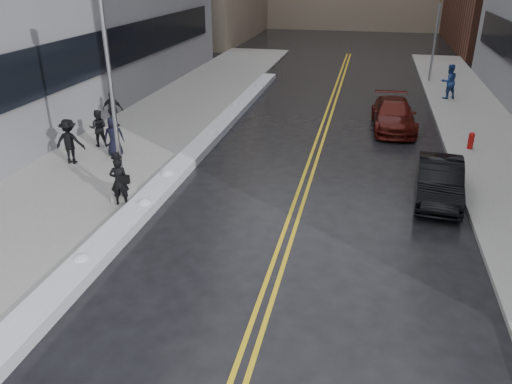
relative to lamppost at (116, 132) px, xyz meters
The scene contains 17 objects.
ground 4.62m from the lamppost, 31.22° to the right, with size 160.00×160.00×0.00m, color black.
sidewalk_west 8.72m from the lamppost, 107.03° to the left, with size 5.50×50.00×0.15m, color gray.
sidewalk_east 15.71m from the lamppost, 31.03° to the left, with size 4.00×50.00×0.15m, color gray.
lane_line_left 10.12m from the lamppost, 54.77° to the left, with size 0.12×50.00×0.01m, color gold.
lane_line_right 10.29m from the lamppost, 53.36° to the left, with size 0.12×50.00×0.01m, color gold.
snow_ridge 6.50m from the lamppost, 81.94° to the left, with size 0.90×30.00×0.34m, color silver.
lamppost is the anchor object (origin of this frame).
fire_hydrant 14.81m from the lamppost, 33.04° to the left, with size 0.26×0.26×0.73m.
traffic_signal 24.98m from the lamppost, 61.79° to the left, with size 0.16×0.20×6.00m.
pedestrian_fedora 1.61m from the lamppost, 75.52° to the right, with size 0.60×0.39×1.64m, color black.
pedestrian_b 6.16m from the lamppost, 126.01° to the left, with size 0.78×0.61×1.61m, color black.
pedestrian_c 4.75m from the lamppost, 120.55° to the left, with size 0.80×0.52×1.64m, color black.
pedestrian_d 8.72m from the lamppost, 119.21° to the left, with size 1.03×0.43×1.76m, color black.
pedestrian_e 4.71m from the lamppost, 143.01° to the left, with size 1.16×0.67×1.80m, color black.
pedestrian_east 21.15m from the lamppost, 54.15° to the left, with size 0.97×0.75×1.99m, color navy.
car_black 10.93m from the lamppost, 14.53° to the left, with size 1.46×4.19×1.38m, color black.
car_maroon 14.17m from the lamppost, 49.58° to the left, with size 1.98×4.86×1.41m, color #430F0A.
Camera 1 is at (4.44, -11.98, 7.46)m, focal length 35.00 mm.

